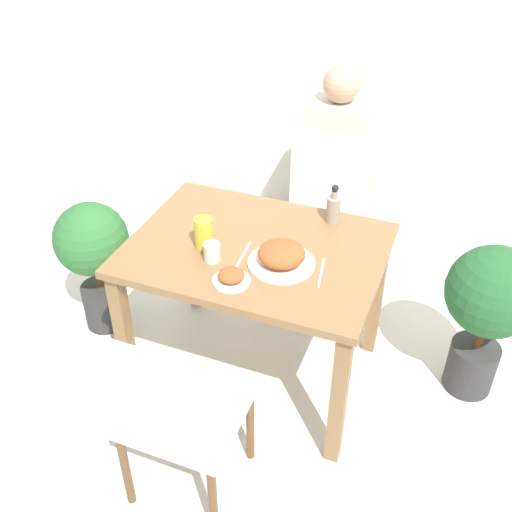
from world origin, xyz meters
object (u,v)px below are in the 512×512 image
Objects in this scene: potted_plant_left at (93,252)px; person_figure at (334,168)px; food_plate at (282,256)px; juice_glass at (203,233)px; drink_cup at (212,252)px; chair_near at (175,412)px; side_plate at (231,277)px; sauce_bottle at (333,208)px; chair_far at (319,210)px; potted_plant_right at (489,305)px.

person_figure is (0.92, 1.07, 0.12)m from potted_plant_left.
juice_glass reaches higher than food_plate.
food_plate is at bearing 15.36° from drink_cup.
juice_glass is (-0.18, 0.65, 0.30)m from chair_near.
sauce_bottle reaches higher than side_plate.
chair_near is 1.12m from sauce_bottle.
side_plate is 1.08× the size of juice_glass.
juice_glass is at bearing 138.07° from side_plate.
juice_glass reaches higher than side_plate.
food_plate is 1.85× the size of side_plate.
chair_near is 1.14m from potted_plant_left.
potted_plant_left is at bearing 166.51° from drink_cup.
sauce_bottle is at bearing 66.67° from side_plate.
chair_far is 1.15× the size of potted_plant_right.
chair_far reaches higher than juice_glass.
juice_glass is 0.12× the size of person_figure.
side_plate is 0.62m from sauce_bottle.
potted_plant_left is 1.41m from person_figure.
drink_cup is 1.21m from potted_plant_right.
side_plate is 1.36m from person_figure.
drink_cup reaches higher than potted_plant_left.
side_plate is 0.17m from drink_cup.
food_plate is at bearing -157.10° from potted_plant_right.
sauce_bottle is (0.45, 0.39, 0.00)m from juice_glass.
sauce_bottle is 0.83m from person_figure.
juice_glass is at bearing -138.98° from sauce_bottle.
person_figure is (0.05, 1.35, -0.17)m from side_plate.
sauce_bottle is 0.16× the size of person_figure.
potted_plant_left is at bearing 161.95° from side_plate.
side_plate is at bearing -151.36° from potted_plant_right.
juice_glass is (-0.34, 0.00, 0.03)m from food_plate.
chair_near is at bearing -104.19° from sauce_bottle.
person_figure is (-0.19, 0.78, -0.22)m from sauce_bottle.
person_figure is at bearing 103.77° from sauce_bottle.
chair_near is at bearing -134.55° from potted_plant_right.
drink_cup is 0.58× the size of juice_glass.
potted_plant_right is 1.23m from person_figure.
chair_near is 0.75× the size of person_figure.
juice_glass is (-0.20, 0.18, 0.04)m from side_plate.
sauce_bottle reaches higher than chair_near.
drink_cup is at bearing 140.74° from side_plate.
chair_far is 6.50× the size of juice_glass.
side_plate is 1.13m from potted_plant_right.
chair_far is 0.89m from food_plate.
juice_glass is at bearing -8.67° from potted_plant_left.
juice_glass reaches higher than drink_cup.
side_plate reaches higher than potted_plant_left.
side_plate is at bearing -18.05° from potted_plant_left.
chair_far is 1.06m from side_plate.
side_plate is 0.19× the size of potted_plant_right.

